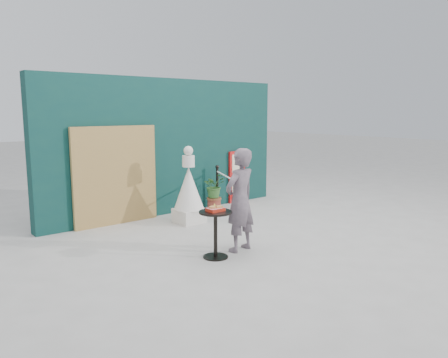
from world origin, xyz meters
TOP-DOWN VIEW (x-y plane):
  - ground at (0.00, 0.00)m, footprint 60.00×60.00m
  - back_wall at (0.00, 3.15)m, footprint 6.00×0.30m
  - bamboo_fence at (-1.40, 2.94)m, footprint 1.80×0.08m
  - woman at (-0.63, 0.04)m, footprint 0.68×0.50m
  - menu_board at (1.90, 2.95)m, footprint 0.50×0.07m
  - statue at (-0.21, 2.08)m, footprint 0.62×0.62m
  - cafe_table at (-1.16, 0.02)m, footprint 0.52×0.52m
  - food_basket at (-1.16, 0.02)m, footprint 0.26×0.19m
  - planter at (0.89, 2.63)m, footprint 0.51×0.44m
  - stanchion_barrier at (0.80, 2.12)m, footprint 0.84×1.54m

SIDE VIEW (x-z plane):
  - ground at x=0.00m, z-range 0.00..0.00m
  - stanchion_barrier at x=0.80m, z-range -0.02..1.01m
  - cafe_table at x=-1.16m, z-range 0.12..0.87m
  - planter at x=0.89m, z-range 0.07..0.93m
  - menu_board at x=1.90m, z-range 0.00..1.30m
  - statue at x=-0.21m, z-range -0.15..1.45m
  - food_basket at x=-1.16m, z-range 0.73..0.84m
  - woman at x=-0.63m, z-range 0.00..1.71m
  - bamboo_fence at x=-1.40m, z-range 0.00..2.00m
  - back_wall at x=0.00m, z-range 0.00..3.00m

